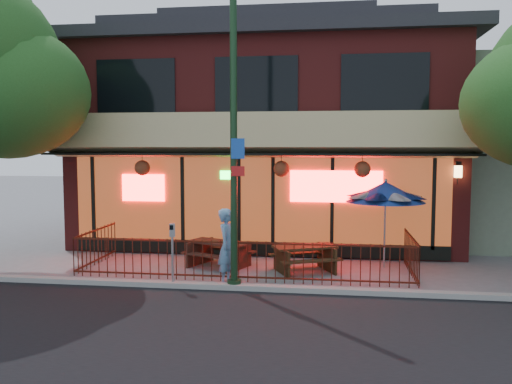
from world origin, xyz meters
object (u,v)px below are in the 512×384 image
street_light (234,151)px  parking_meter_near (172,244)px  picnic_table_left (219,250)px  patio_umbrella (385,192)px  picnic_table_right (305,255)px  pedestrian (228,246)px

street_light → parking_meter_near: size_ratio=4.71×
picnic_table_left → patio_umbrella: 4.71m
picnic_table_right → patio_umbrella: bearing=22.5°
street_light → picnic_table_left: street_light is taller
patio_umbrella → parking_meter_near: 5.83m
patio_umbrella → pedestrian: patio_umbrella is taller
picnic_table_left → patio_umbrella: bearing=7.8°
picnic_table_left → pedestrian: (0.58, -1.71, 0.44)m
parking_meter_near → picnic_table_right: bearing=32.7°
picnic_table_left → street_light: bearing=-68.9°
picnic_table_right → pedestrian: (-1.74, -1.44, 0.45)m
picnic_table_right → patio_umbrella: patio_umbrella is taller
picnic_table_right → parking_meter_near: bearing=-147.3°
picnic_table_left → parking_meter_near: parking_meter_near is taller
picnic_table_right → patio_umbrella: (2.08, 0.86, 1.58)m
street_light → pedestrian: size_ratio=3.90×
pedestrian → parking_meter_near: bearing=119.1°
pedestrian → patio_umbrella: bearing=-50.3°
picnic_table_left → parking_meter_near: size_ratio=1.34×
street_light → picnic_table_right: street_light is taller
patio_umbrella → pedestrian: (-3.82, -2.31, -1.14)m
patio_umbrella → pedestrian: size_ratio=1.33×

